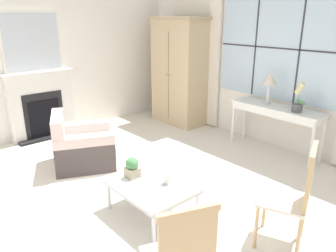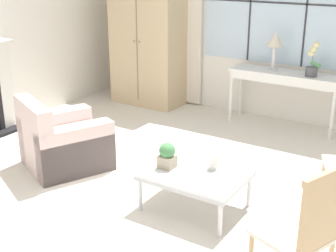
# 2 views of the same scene
# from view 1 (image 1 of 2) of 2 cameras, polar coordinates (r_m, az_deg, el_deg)

# --- Properties ---
(ground_plane) EXTENTS (14.00, 14.00, 0.00)m
(ground_plane) POSITION_cam_1_polar(r_m,az_deg,el_deg) (4.08, -7.20, -13.22)
(ground_plane) COLOR silver
(wall_back_windowed) EXTENTS (7.20, 0.14, 2.80)m
(wall_back_windowed) POSITION_cam_1_polar(r_m,az_deg,el_deg) (5.75, 18.31, 10.42)
(wall_back_windowed) COLOR silver
(wall_back_windowed) RESTS_ON ground_plane
(wall_left) EXTENTS (0.06, 7.20, 2.80)m
(wall_left) POSITION_cam_1_polar(r_m,az_deg,el_deg) (6.48, -18.76, 11.19)
(wall_left) COLOR silver
(wall_left) RESTS_ON ground_plane
(fireplace) EXTENTS (0.34, 1.23, 2.22)m
(fireplace) POSITION_cam_1_polar(r_m,az_deg,el_deg) (6.33, -21.34, 4.53)
(fireplace) COLOR black
(fireplace) RESTS_ON ground_plane
(armoire) EXTENTS (1.18, 0.65, 2.12)m
(armoire) POSITION_cam_1_polar(r_m,az_deg,el_deg) (6.71, 2.01, 9.50)
(armoire) COLOR tan
(armoire) RESTS_ON ground_plane
(console_table) EXTENTS (1.50, 0.42, 0.77)m
(console_table) POSITION_cam_1_polar(r_m,az_deg,el_deg) (5.51, 18.39, 2.36)
(console_table) COLOR white
(console_table) RESTS_ON ground_plane
(table_lamp) EXTENTS (0.24, 0.24, 0.52)m
(table_lamp) POSITION_cam_1_polar(r_m,az_deg,el_deg) (5.49, 17.26, 7.59)
(table_lamp) COLOR silver
(table_lamp) RESTS_ON console_table
(potted_orchid) EXTENTS (0.20, 0.16, 0.46)m
(potted_orchid) POSITION_cam_1_polar(r_m,az_deg,el_deg) (5.24, 21.71, 4.15)
(potted_orchid) COLOR #4C4C51
(potted_orchid) RESTS_ON console_table
(armchair_upholstered) EXTENTS (1.08, 1.09, 0.81)m
(armchair_upholstered) POSITION_cam_1_polar(r_m,az_deg,el_deg) (5.05, -14.73, -3.63)
(armchair_upholstered) COLOR beige
(armchair_upholstered) RESTS_ON ground_plane
(side_chair_wooden) EXTENTS (0.57, 0.57, 1.05)m
(side_chair_wooden) POSITION_cam_1_polar(r_m,az_deg,el_deg) (3.32, 21.37, -10.65)
(side_chair_wooden) COLOR beige
(side_chair_wooden) RESTS_ON ground_plane
(coffee_table) EXTENTS (0.92, 0.72, 0.38)m
(coffee_table) POSITION_cam_1_polar(r_m,az_deg,el_deg) (3.70, -2.86, -10.52)
(coffee_table) COLOR silver
(coffee_table) RESTS_ON ground_plane
(potted_plant_small) EXTENTS (0.15, 0.15, 0.25)m
(potted_plant_small) POSITION_cam_1_polar(r_m,az_deg,el_deg) (3.78, -6.26, -7.15)
(potted_plant_small) COLOR tan
(potted_plant_small) RESTS_ON coffee_table
(pillar_candle) EXTENTS (0.12, 0.12, 0.16)m
(pillar_candle) POSITION_cam_1_polar(r_m,az_deg,el_deg) (3.64, -0.07, -9.06)
(pillar_candle) COLOR silver
(pillar_candle) RESTS_ON coffee_table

